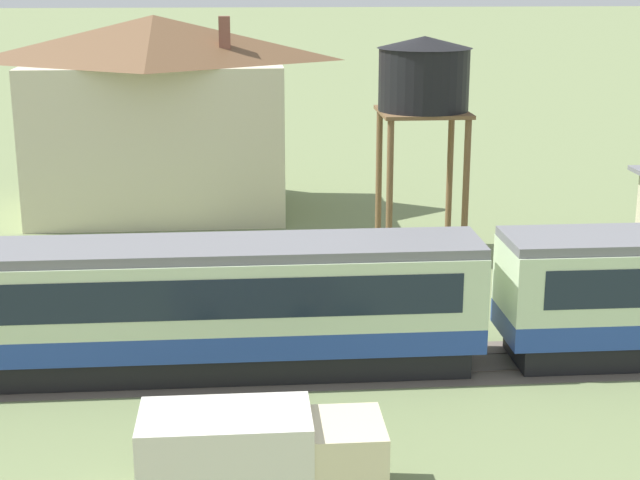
{
  "coord_description": "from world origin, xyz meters",
  "views": [
    {
      "loc": [
        -29.54,
        -27.13,
        12.38
      ],
      "look_at": [
        -26.87,
        5.39,
        3.3
      ],
      "focal_mm": 55.0,
      "sensor_mm": 36.0,
      "label": 1
    }
  ],
  "objects_px": {
    "delivery_truck_cream": "(258,455)",
    "passenger_train": "(499,294)",
    "water_tower": "(424,79)",
    "station_house_brown_roof": "(157,113)"
  },
  "relations": [
    {
      "from": "passenger_train",
      "to": "station_house_brown_roof",
      "type": "xyz_separation_m",
      "value": [
        -12.35,
        21.55,
        2.86
      ]
    },
    {
      "from": "water_tower",
      "to": "delivery_truck_cream",
      "type": "relative_size",
      "value": 1.65
    },
    {
      "from": "passenger_train",
      "to": "delivery_truck_cream",
      "type": "bearing_deg",
      "value": -134.9
    },
    {
      "from": "passenger_train",
      "to": "water_tower",
      "type": "xyz_separation_m",
      "value": [
        -0.27,
        12.47,
        5.46
      ]
    },
    {
      "from": "station_house_brown_roof",
      "to": "delivery_truck_cream",
      "type": "height_order",
      "value": "station_house_brown_roof"
    },
    {
      "from": "passenger_train",
      "to": "delivery_truck_cream",
      "type": "distance_m",
      "value": 11.22
    },
    {
      "from": "passenger_train",
      "to": "station_house_brown_roof",
      "type": "bearing_deg",
      "value": 119.8
    },
    {
      "from": "delivery_truck_cream",
      "to": "passenger_train",
      "type": "bearing_deg",
      "value": 45.1
    },
    {
      "from": "water_tower",
      "to": "delivery_truck_cream",
      "type": "distance_m",
      "value": 22.74
    },
    {
      "from": "passenger_train",
      "to": "delivery_truck_cream",
      "type": "relative_size",
      "value": 14.58
    }
  ]
}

